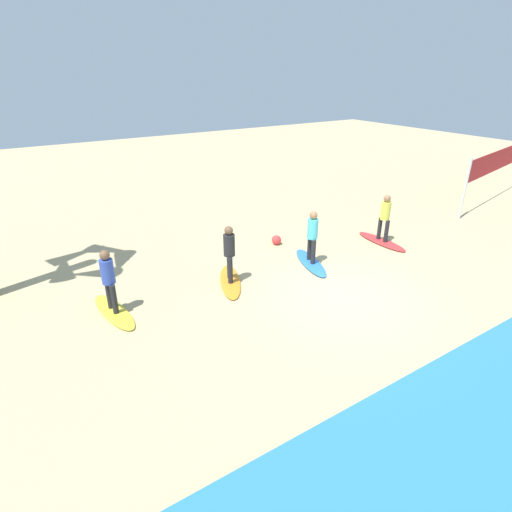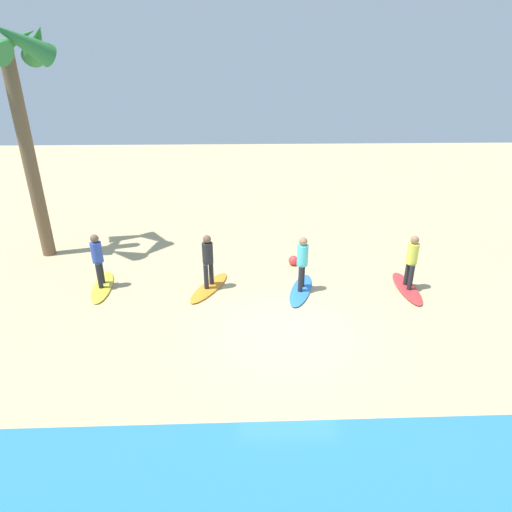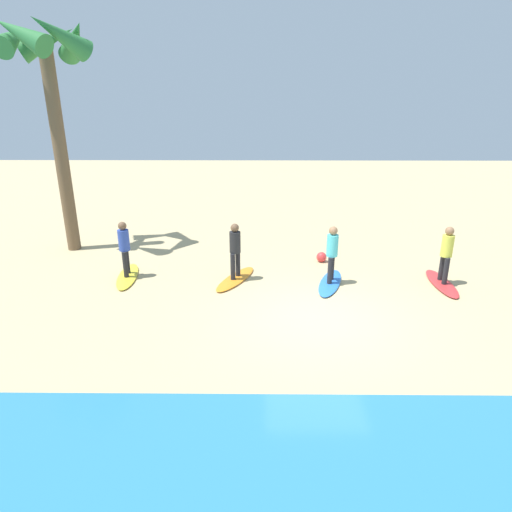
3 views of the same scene
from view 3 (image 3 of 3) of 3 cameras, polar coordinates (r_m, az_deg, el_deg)
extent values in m
plane|color=tan|center=(10.79, 8.03, -8.11)|extent=(60.00, 60.00, 0.00)
ellipsoid|color=red|center=(13.63, 23.21, -3.29)|extent=(0.61, 2.11, 0.09)
cylinder|color=#232328|center=(13.34, 23.69, -1.83)|extent=(0.14, 0.14, 0.78)
cylinder|color=#232328|center=(13.62, 23.23, -1.34)|extent=(0.14, 0.14, 0.78)
cylinder|color=#E0E04C|center=(13.26, 23.86, 1.24)|extent=(0.32, 0.32, 0.62)
sphere|color=#9E704C|center=(13.14, 24.12, 3.01)|extent=(0.24, 0.24, 0.24)
ellipsoid|color=blue|center=(12.74, 9.71, -3.48)|extent=(1.17, 2.17, 0.09)
cylinder|color=#232328|center=(12.43, 9.71, -1.91)|extent=(0.14, 0.14, 0.78)
cylinder|color=#232328|center=(12.73, 9.94, -1.40)|extent=(0.14, 0.14, 0.78)
cylinder|color=#4CC6D1|center=(12.34, 10.01, 1.38)|extent=(0.32, 0.32, 0.62)
sphere|color=#9E704C|center=(12.22, 10.13, 3.29)|extent=(0.24, 0.24, 0.24)
ellipsoid|color=orange|center=(12.84, -2.69, -3.01)|extent=(1.38, 2.14, 0.09)
cylinder|color=#232328|center=(12.55, -3.06, -1.43)|extent=(0.14, 0.14, 0.78)
cylinder|color=#232328|center=(12.81, -2.39, -0.96)|extent=(0.14, 0.14, 0.78)
cylinder|color=#262628|center=(12.45, -2.78, 1.82)|extent=(0.32, 0.32, 0.62)
sphere|color=brown|center=(12.33, -2.81, 3.72)|extent=(0.24, 0.24, 0.24)
ellipsoid|color=yellow|center=(13.57, -16.52, -2.56)|extent=(0.82, 2.15, 0.09)
cylinder|color=#232328|center=(13.27, -16.81, -1.08)|extent=(0.14, 0.14, 0.78)
cylinder|color=#232328|center=(13.57, -16.60, -0.60)|extent=(0.14, 0.14, 0.78)
cylinder|color=#334CAD|center=(13.20, -17.00, 2.01)|extent=(0.32, 0.32, 0.62)
sphere|color=brown|center=(13.09, -17.18, 3.80)|extent=(0.24, 0.24, 0.24)
cylinder|color=brown|center=(16.20, -24.25, 11.98)|extent=(0.44, 0.44, 6.59)
cone|color=#2D7538|center=(16.61, -29.19, 23.82)|extent=(0.70, 1.93, 1.40)
cone|color=#2D7538|center=(15.57, -28.63, 24.34)|extent=(2.05, 1.26, 1.40)
cone|color=#2D7538|center=(15.45, -24.41, 24.98)|extent=(1.70, 1.97, 1.40)
cone|color=#2D7538|center=(16.42, -22.79, 24.77)|extent=(1.70, 1.97, 1.40)
cone|color=#2D7538|center=(17.11, -25.74, 24.13)|extent=(2.05, 1.26, 1.40)
sphere|color=#E53838|center=(14.41, 8.60, -0.13)|extent=(0.33, 0.33, 0.33)
camera|label=1|loc=(6.32, -67.84, 14.01)|focal=28.89mm
camera|label=2|loc=(1.24, 50.03, 71.93)|focal=29.25mm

